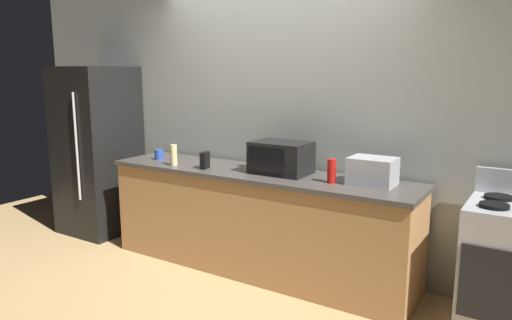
% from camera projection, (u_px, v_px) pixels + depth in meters
% --- Properties ---
extents(ground_plane, '(8.00, 8.00, 0.00)m').
position_uv_depth(ground_plane, '(230.00, 286.00, 3.93)').
color(ground_plane, tan).
extents(back_wall, '(6.40, 0.10, 2.70)m').
position_uv_depth(back_wall, '(280.00, 116.00, 4.36)').
color(back_wall, '#9EA399').
rests_on(back_wall, ground_plane).
extents(counter_run, '(2.84, 0.64, 0.90)m').
position_uv_depth(counter_run, '(256.00, 221.00, 4.18)').
color(counter_run, '#B27F4C').
rests_on(counter_run, ground_plane).
extents(refrigerator, '(0.72, 0.73, 1.80)m').
position_uv_depth(refrigerator, '(98.00, 151.00, 5.18)').
color(refrigerator, black).
rests_on(refrigerator, ground_plane).
extents(stove_range, '(0.60, 0.61, 1.08)m').
position_uv_depth(stove_range, '(512.00, 270.00, 3.12)').
color(stove_range, '#B7BABF').
rests_on(stove_range, ground_plane).
extents(microwave, '(0.48, 0.35, 0.27)m').
position_uv_depth(microwave, '(281.00, 158.00, 4.00)').
color(microwave, black).
rests_on(microwave, counter_run).
extents(toaster_oven, '(0.34, 0.26, 0.21)m').
position_uv_depth(toaster_oven, '(372.00, 171.00, 3.60)').
color(toaster_oven, '#B7BABF').
rests_on(toaster_oven, counter_run).
extents(cordless_phone, '(0.07, 0.12, 0.15)m').
position_uv_depth(cordless_phone, '(205.00, 160.00, 4.21)').
color(cordless_phone, black).
rests_on(cordless_phone, counter_run).
extents(bottle_dish_soap, '(0.07, 0.07, 0.20)m').
position_uv_depth(bottle_dish_soap, '(253.00, 157.00, 4.24)').
color(bottle_dish_soap, orange).
rests_on(bottle_dish_soap, counter_run).
extents(bottle_hot_sauce, '(0.07, 0.07, 0.19)m').
position_uv_depth(bottle_hot_sauce, '(332.00, 171.00, 3.66)').
color(bottle_hot_sauce, red).
rests_on(bottle_hot_sauce, counter_run).
extents(bottle_hand_soap, '(0.06, 0.06, 0.19)m').
position_uv_depth(bottle_hand_soap, '(174.00, 155.00, 4.34)').
color(bottle_hand_soap, beige).
rests_on(bottle_hand_soap, counter_run).
extents(mug_blue, '(0.09, 0.09, 0.10)m').
position_uv_depth(mug_blue, '(159.00, 154.00, 4.65)').
color(mug_blue, '#2D4CB2').
rests_on(mug_blue, counter_run).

